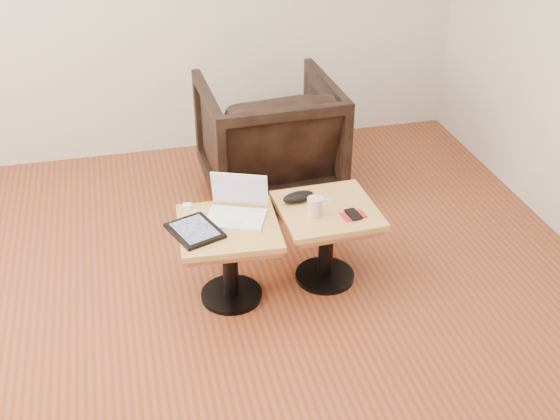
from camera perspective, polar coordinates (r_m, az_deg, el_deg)
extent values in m
cube|color=#682E10|center=(3.47, -6.29, -11.40)|extent=(4.50, 4.50, 0.01)
cylinder|color=black|center=(3.77, -3.95, -6.86)|extent=(0.33, 0.33, 0.03)
cylinder|color=black|center=(3.64, -4.07, -4.26)|extent=(0.08, 0.08, 0.39)
cube|color=#A75E3B|center=(3.54, -4.18, -1.91)|extent=(0.48, 0.48, 0.04)
cube|color=olive|center=(3.53, -4.20, -1.45)|extent=(0.53, 0.53, 0.03)
cylinder|color=black|center=(3.90, 3.66, -5.33)|extent=(0.33, 0.33, 0.03)
cylinder|color=black|center=(3.78, 3.76, -2.78)|extent=(0.08, 0.08, 0.39)
cube|color=#A75E3B|center=(3.68, 3.86, -0.48)|extent=(0.47, 0.47, 0.04)
cube|color=olive|center=(3.67, 3.88, -0.03)|extent=(0.51, 0.51, 0.03)
cube|color=white|center=(3.55, -3.63, -0.68)|extent=(0.35, 0.30, 0.02)
cube|color=silver|center=(3.57, -3.53, -0.30)|extent=(0.26, 0.18, 0.00)
cube|color=silver|center=(3.50, -3.82, -1.05)|extent=(0.09, 0.08, 0.00)
cube|color=white|center=(3.60, -3.31, 1.71)|extent=(0.29, 0.15, 0.19)
cube|color=brown|center=(3.60, -3.31, 1.71)|extent=(0.25, 0.13, 0.16)
cube|color=black|center=(3.47, -6.94, -1.68)|extent=(0.29, 0.32, 0.02)
cube|color=#191E38|center=(3.47, -6.95, -1.55)|extent=(0.24, 0.27, 0.00)
cube|color=white|center=(3.67, -7.57, 0.29)|extent=(0.05, 0.05, 0.02)
ellipsoid|color=black|center=(3.69, 1.49, 1.07)|extent=(0.19, 0.11, 0.06)
cylinder|color=#D05C6E|center=(3.57, 2.83, 0.27)|extent=(0.09, 0.09, 0.10)
sphere|color=white|center=(3.72, 3.83, 0.85)|extent=(0.01, 0.01, 0.01)
sphere|color=white|center=(3.73, 4.07, 1.01)|extent=(0.01, 0.01, 0.01)
sphere|color=white|center=(3.73, 3.51, 0.98)|extent=(0.01, 0.01, 0.01)
sphere|color=white|center=(3.72, 4.34, 0.83)|extent=(0.01, 0.01, 0.01)
cylinder|color=white|center=(3.72, 3.83, 0.78)|extent=(0.07, 0.05, 0.00)
cube|color=maroon|center=(3.60, 5.98, -0.44)|extent=(0.13, 0.10, 0.01)
cube|color=black|center=(3.60, 5.98, -0.34)|extent=(0.07, 0.11, 0.01)
imported|color=black|center=(4.55, -0.93, 5.92)|extent=(0.86, 0.88, 0.78)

